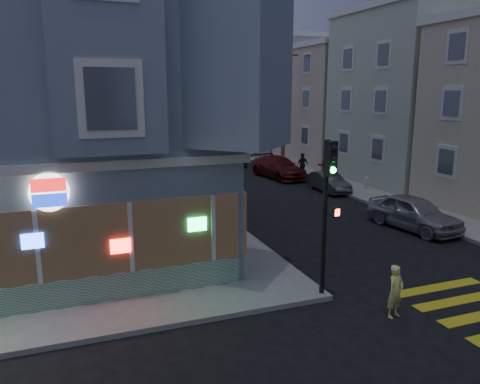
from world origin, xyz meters
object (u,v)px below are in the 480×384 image
utility_pole (284,106)px  parked_car_d (229,157)px  pedestrian_a (325,166)px  running_child (396,291)px  traffic_signal (328,192)px  fire_hydrant (366,182)px  pedestrian_b (303,165)px  parked_car_c (279,167)px  parked_car_b (328,182)px  street_tree_near (256,114)px  street_tree_far (227,110)px  parked_car_a (414,213)px

utility_pole → parked_car_d: bearing=138.9°
pedestrian_a → running_child: bearing=86.3°
traffic_signal → fire_hydrant: traffic_signal is taller
pedestrian_b → parked_car_c: bearing=-39.9°
running_child → parked_car_b: running_child is taller
street_tree_near → parked_car_d: street_tree_near is taller
parked_car_b → parked_car_c: 5.27m
pedestrian_b → fire_hydrant: (1.70, -4.98, -0.43)m
street_tree_far → fire_hydrant: street_tree_far is taller
utility_pole → parked_car_c: utility_pole is taller
street_tree_near → running_child: bearing=-105.5°
utility_pole → street_tree_near: size_ratio=1.70×
parked_car_c → traffic_signal: traffic_signal is taller
running_child → parked_car_b: (6.68, 14.46, -0.14)m
pedestrian_a → parked_car_b: (-1.24, -2.51, -0.53)m
running_child → pedestrian_b: (7.28, 18.87, 0.23)m
fire_hydrant → running_child: bearing=-122.9°
utility_pole → street_tree_far: utility_pole is taller
parked_car_a → street_tree_far: bearing=78.5°
parked_car_c → fire_hydrant: bearing=-67.8°
parked_car_a → traffic_signal: traffic_signal is taller
pedestrian_a → pedestrian_b: pedestrian_a is taller
street_tree_near → parked_car_b: street_tree_near is taller
street_tree_near → parked_car_c: bearing=-103.5°
utility_pole → running_child: (-7.98, -23.43, -4.07)m
street_tree_far → parked_car_d: size_ratio=1.13×
utility_pole → parked_car_b: (-1.30, -8.97, -4.21)m
traffic_signal → fire_hydrant: 16.17m
street_tree_far → parked_car_d: 12.06m
utility_pole → parked_car_d: (-3.40, 2.97, -4.15)m
parked_car_a → parked_car_c: parked_car_a is taller
pedestrian_a → parked_car_b: pedestrian_a is taller
pedestrian_a → traffic_signal: size_ratio=0.43×
parked_car_a → parked_car_c: (-0.24, 13.27, -0.02)m
street_tree_near → parked_car_a: 23.36m
parked_car_d → parked_car_a: bearing=-81.2°
running_child → parked_car_a: size_ratio=0.33×
street_tree_far → pedestrian_b: 18.82m
parked_car_a → fire_hydrant: bearing=61.1°
parked_car_d → street_tree_far: bearing=76.5°
parked_car_b → traffic_signal: 15.29m
street_tree_near → fire_hydrant: street_tree_near is taller
fire_hydrant → pedestrian_a: bearing=108.9°
pedestrian_a → traffic_signal: 17.98m
utility_pole → fire_hydrant: utility_pole is taller
pedestrian_a → street_tree_near: bearing=-69.9°
running_child → parked_car_b: size_ratio=0.41×
running_child → traffic_signal: bearing=111.5°
pedestrian_b → parked_car_a: pedestrian_b is taller
pedestrian_a → parked_car_c: (-2.09, 2.69, -0.39)m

